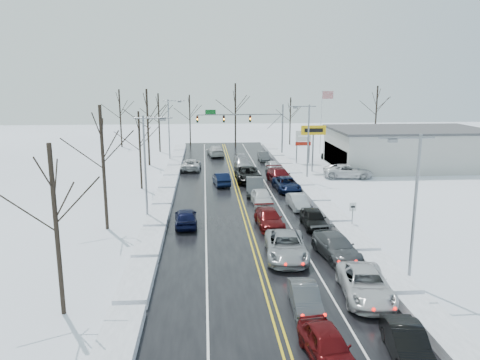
{
  "coord_description": "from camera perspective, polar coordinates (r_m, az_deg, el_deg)",
  "views": [
    {
      "loc": [
        -3.52,
        -43.02,
        12.13
      ],
      "look_at": [
        -0.18,
        0.26,
        2.5
      ],
      "focal_mm": 35.0,
      "sensor_mm": 36.0,
      "label": 1
    }
  ],
  "objects": [
    {
      "name": "queued_car_8",
      "position": [
        67.14,
        0.11,
        2.1
      ],
      "size": [
        1.76,
        4.13,
        1.39
      ],
      "primitive_type": "imported",
      "rotation": [
        0.0,
        0.0,
        0.03
      ],
      "color": "#9D9EA4",
      "rests_on": "ground"
    },
    {
      "name": "oncoming_car_2",
      "position": [
        73.15,
        -2.99,
        2.94
      ],
      "size": [
        2.92,
        5.86,
        1.64
      ],
      "primitive_type": "imported",
      "rotation": [
        0.0,
        0.0,
        3.26
      ],
      "color": "silver",
      "rests_on": "ground"
    },
    {
      "name": "queued_car_3",
      "position": [
        38.84,
        3.54,
        -5.71
      ],
      "size": [
        2.25,
        5.01,
        1.43
      ],
      "primitive_type": "imported",
      "rotation": [
        0.0,
        0.0,
        0.05
      ],
      "color": "#500A0B",
      "rests_on": "ground"
    },
    {
      "name": "oncoming_car_0",
      "position": [
        53.44,
        -2.29,
        -0.62
      ],
      "size": [
        2.05,
        4.6,
        1.47
      ],
      "primitive_type": "imported",
      "rotation": [
        0.0,
        0.0,
        3.26
      ],
      "color": "black",
      "rests_on": "ground"
    },
    {
      "name": "tree_left_a",
      "position": [
        24.9,
        -21.77,
        -1.97
      ],
      "size": [
        3.6,
        3.6,
        9.0
      ],
      "color": "#2D231C",
      "rests_on": "ground"
    },
    {
      "name": "queued_car_12",
      "position": [
        39.1,
        8.94,
        -5.72
      ],
      "size": [
        1.87,
        4.49,
        1.52
      ],
      "primitive_type": "imported",
      "rotation": [
        0.0,
        0.0,
        -0.02
      ],
      "color": "black",
      "rests_on": "ground"
    },
    {
      "name": "tree_far_d",
      "position": [
        85.18,
        6.16,
        8.27
      ],
      "size": [
        3.4,
        3.4,
        8.5
      ],
      "color": "#2D231C",
      "rests_on": "ground"
    },
    {
      "name": "queued_car_17",
      "position": [
        68.88,
        2.89,
        2.35
      ],
      "size": [
        1.51,
        4.09,
        1.34
      ],
      "primitive_type": "imported",
      "rotation": [
        0.0,
        0.0,
        0.02
      ],
      "color": "#414346",
      "rests_on": "ground"
    },
    {
      "name": "tree_far_a",
      "position": [
        84.43,
        -14.45,
        8.62
      ],
      "size": [
        4.0,
        4.0,
        10.0
      ],
      "color": "#2D231C",
      "rests_on": "ground"
    },
    {
      "name": "used_vehicles_sign",
      "position": [
        67.1,
        7.72,
        4.85
      ],
      "size": [
        2.2,
        0.22,
        4.65
      ],
      "color": "slate",
      "rests_on": "ground"
    },
    {
      "name": "parked_car_0",
      "position": [
        58.74,
        13.0,
        0.27
      ],
      "size": [
        6.29,
        3.52,
        1.66
      ],
      "primitive_type": "imported",
      "rotation": [
        0.0,
        0.0,
        1.44
      ],
      "color": "silver",
      "rests_on": "ground"
    },
    {
      "name": "queued_car_6",
      "position": [
        55.3,
        1.0,
        -0.16
      ],
      "size": [
        2.94,
        6.21,
        1.71
      ],
      "primitive_type": "imported",
      "rotation": [
        0.0,
        0.0,
        0.02
      ],
      "color": "black",
      "rests_on": "ground"
    },
    {
      "name": "ground",
      "position": [
        44.84,
        0.25,
        -3.19
      ],
      "size": [
        160.0,
        160.0,
        0.0
      ],
      "primitive_type": "plane",
      "color": "white",
      "rests_on": "ground"
    },
    {
      "name": "dealership_building",
      "position": [
        67.6,
        19.68,
        3.72
      ],
      "size": [
        20.4,
        12.4,
        5.3
      ],
      "color": "#ADADA8",
      "rests_on": "ground"
    },
    {
      "name": "queued_car_5",
      "position": [
        49.55,
        1.81,
        -1.67
      ],
      "size": [
        2.22,
        5.25,
        1.69
      ],
      "primitive_type": "imported",
      "rotation": [
        0.0,
        0.0,
        -0.09
      ],
      "color": "#3A3C3F",
      "rests_on": "ground"
    },
    {
      "name": "snow_bank_right",
      "position": [
        47.93,
        9.16,
        -2.31
      ],
      "size": [
        1.84,
        72.0,
        0.6
      ],
      "primitive_type": "cube",
      "color": "white",
      "rests_on": "ground"
    },
    {
      "name": "parked_car_2",
      "position": [
        69.9,
        11.12,
        2.28
      ],
      "size": [
        2.48,
        5.16,
        1.7
      ],
      "primitive_type": "imported",
      "rotation": [
        0.0,
        0.0,
        3.24
      ],
      "color": "black",
      "rests_on": "ground"
    },
    {
      "name": "snow_bank_left",
      "position": [
        46.8,
        -9.27,
        -2.68
      ],
      "size": [
        1.84,
        72.0,
        0.6
      ],
      "primitive_type": "cube",
      "color": "white",
      "rests_on": "ground"
    },
    {
      "name": "queued_car_2",
      "position": [
        32.62,
        5.61,
        -9.38
      ],
      "size": [
        3.22,
        6.13,
        1.65
      ],
      "primitive_type": "imported",
      "rotation": [
        0.0,
        0.0,
        -0.09
      ],
      "color": "#96999E",
      "rests_on": "ground"
    },
    {
      "name": "tires_plus_sign",
      "position": [
        61.08,
        8.93,
        5.64
      ],
      "size": [
        3.2,
        0.34,
        6.0
      ],
      "color": "slate",
      "rests_on": "ground"
    },
    {
      "name": "queued_car_11",
      "position": [
        33.21,
        11.56,
        -9.18
      ],
      "size": [
        2.83,
        5.52,
        1.53
      ],
      "primitive_type": "imported",
      "rotation": [
        0.0,
        0.0,
        0.13
      ],
      "color": "#424548",
      "rests_on": "ground"
    },
    {
      "name": "queued_car_7",
      "position": [
        62.98,
        0.3,
        1.4
      ],
      "size": [
        2.24,
        5.0,
        1.42
      ],
      "primitive_type": "imported",
      "rotation": [
        0.0,
        0.0,
        0.05
      ],
      "color": "#93959A",
      "rests_on": "ground"
    },
    {
      "name": "flagpole",
      "position": [
        75.63,
        10.0,
        7.61
      ],
      "size": [
        1.87,
        1.2,
        10.0
      ],
      "color": "silver",
      "rests_on": "ground"
    },
    {
      "name": "tree_far_e",
      "position": [
        89.87,
        16.33,
        8.95
      ],
      "size": [
        4.2,
        4.2,
        10.5
      ],
      "color": "#2D231C",
      "rests_on": "ground"
    },
    {
      "name": "tree_left_c",
      "position": [
        51.87,
        -12.17,
        5.37
      ],
      "size": [
        3.4,
        3.4,
        8.5
      ],
      "color": "#2D231C",
      "rests_on": "ground"
    },
    {
      "name": "tree_left_d",
      "position": [
        65.65,
        -11.23,
        8.08
      ],
      "size": [
        4.2,
        4.2,
        10.5
      ],
      "color": "#2D231C",
      "rests_on": "ground"
    },
    {
      "name": "queued_car_9",
      "position": [
        23.25,
        19.58,
        -19.73
      ],
      "size": [
        2.01,
        4.41,
        1.4
      ],
      "primitive_type": "imported",
      "rotation": [
        0.0,
        0.0,
        -0.13
      ],
      "color": "black",
      "rests_on": "ground"
    },
    {
      "name": "tree_far_b",
      "position": [
        84.26,
        -6.16,
        8.46
      ],
      "size": [
        3.6,
        3.6,
        9.0
      ],
      "color": "#2D231C",
      "rests_on": "ground"
    },
    {
      "name": "road_surface",
      "position": [
        46.76,
        0.06,
        -2.52
      ],
      "size": [
        14.0,
        84.0,
        0.01
      ],
      "primitive_type": "cube",
      "color": "black",
      "rests_on": "ground"
    },
    {
      "name": "streetlight_ne",
      "position": [
        54.75,
        8.12,
        5.23
      ],
      "size": [
        3.2,
        0.25,
        9.0
      ],
      "color": "slate",
      "rests_on": "ground"
    },
    {
      "name": "traffic_signal_mast",
      "position": [
        71.66,
        1.19,
        7.18
      ],
      "size": [
        13.28,
        0.39,
        8.0
      ],
      "color": "slate",
      "rests_on": "ground"
    },
    {
      "name": "queued_car_14",
      "position": [
        51.12,
        5.66,
        -1.28
      ],
      "size": [
        2.69,
        5.32,
        1.44
      ],
      "primitive_type": "imported",
      "rotation": [
        0.0,
        0.0,
        0.06
      ],
      "color": "black",
      "rests_on": "ground"
    },
    {
      "name": "oncoming_car_3",
      "position": [
        39.26,
        -6.59,
        -5.57
      ],
      "size": [
        2.01,
        4.54,
        1.52
      ],
      "primitive_type": "imported",
      "rotation": [
        0.0,
        0.0,
        3.19
      ],
      "color": "black",
      "rests_on": "ground"
    },
    {
      "name": "streetlight_sw",
      "position": [
        39.9,
        -11.23,
        2.43
      ],
      "size": [
        3.2,
        0.25,
        9.0
      ],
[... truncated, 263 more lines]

